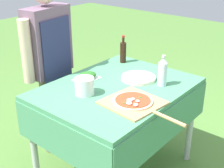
# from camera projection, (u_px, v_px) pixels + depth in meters

# --- Properties ---
(prep_table) EXTENTS (1.20, 0.92, 0.80)m
(prep_table) POSITION_uv_depth(u_px,v_px,m) (117.00, 98.00, 2.41)
(prep_table) COLOR #478960
(prep_table) RESTS_ON ground
(person_cook) EXTENTS (0.57, 0.23, 1.52)m
(person_cook) POSITION_uv_depth(u_px,v_px,m) (50.00, 58.00, 2.65)
(person_cook) COLOR #70604C
(person_cook) RESTS_ON ground
(pizza_on_peel) EXTENTS (0.39, 0.62, 0.05)m
(pizza_on_peel) POSITION_uv_depth(u_px,v_px,m) (134.00, 102.00, 2.10)
(pizza_on_peel) COLOR tan
(pizza_on_peel) RESTS_ON prep_table
(oil_bottle) EXTENTS (0.06, 0.06, 0.25)m
(oil_bottle) POSITION_uv_depth(u_px,v_px,m) (123.00, 52.00, 2.81)
(oil_bottle) COLOR black
(oil_bottle) RESTS_ON prep_table
(water_bottle) EXTENTS (0.07, 0.07, 0.24)m
(water_bottle) POSITION_uv_depth(u_px,v_px,m) (163.00, 72.00, 2.34)
(water_bottle) COLOR silver
(water_bottle) RESTS_ON prep_table
(herb_container) EXTENTS (0.20, 0.15, 0.06)m
(herb_container) POSITION_uv_depth(u_px,v_px,m) (87.00, 76.00, 2.48)
(herb_container) COLOR silver
(herb_container) RESTS_ON prep_table
(mixing_tub) EXTENTS (0.14, 0.14, 0.12)m
(mixing_tub) POSITION_uv_depth(u_px,v_px,m) (85.00, 86.00, 2.22)
(mixing_tub) COLOR silver
(mixing_tub) RESTS_ON prep_table
(plate_stack) EXTENTS (0.28, 0.28, 0.02)m
(plate_stack) POSITION_uv_depth(u_px,v_px,m) (139.00, 78.00, 2.48)
(plate_stack) COLOR beige
(plate_stack) RESTS_ON prep_table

